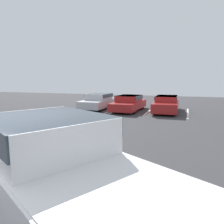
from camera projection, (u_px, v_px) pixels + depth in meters
stall_stripe_a at (82, 108)px, 18.80m from camera, size 0.12×4.97×0.01m
stall_stripe_b at (114, 110)px, 17.88m from camera, size 0.12×4.97×0.01m
stall_stripe_c at (149, 111)px, 16.96m from camera, size 0.12×4.97×0.01m
stall_stripe_d at (188, 113)px, 16.04m from camera, size 0.12×4.97×0.01m
pickup_truck at (55, 167)px, 3.98m from camera, size 6.21×4.78×1.82m
parked_sedan_a at (99, 101)px, 18.42m from camera, size 1.82×4.69×1.26m
parked_sedan_b at (129, 103)px, 17.21m from camera, size 1.99×4.61×1.20m
parked_sedan_c at (166, 103)px, 16.59m from camera, size 1.79×4.83×1.22m
wheel_stop_curb at (123, 104)px, 20.82m from camera, size 1.74×0.20×0.14m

